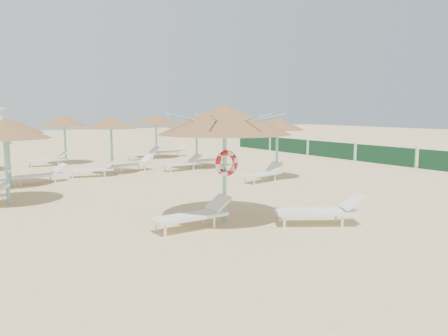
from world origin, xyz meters
TOP-DOWN VIEW (x-y plane):
  - ground at (0.00, 0.00)m, footprint 120.00×120.00m
  - main_palapa at (-0.25, 0.24)m, footprint 3.48×3.48m
  - lounger_main_a at (-1.27, 0.04)m, footprint 2.10×0.68m
  - lounger_main_b at (1.67, -1.46)m, footprint 2.26×1.72m
  - palapa_field at (-0.04, 11.00)m, footprint 14.31×13.10m
  - windbreak_fence at (14.00, 9.96)m, footprint 0.08×19.84m

SIDE VIEW (x-z plane):
  - ground at x=0.00m, z-range 0.00..0.00m
  - lounger_main_a at x=-1.27m, z-range -0.02..0.74m
  - lounger_main_b at x=1.67m, z-range -0.02..0.79m
  - windbreak_fence at x=14.00m, z-range -0.05..1.05m
  - palapa_field at x=-0.04m, z-range 0.94..3.66m
  - main_palapa at x=-0.25m, z-range 1.16..4.28m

